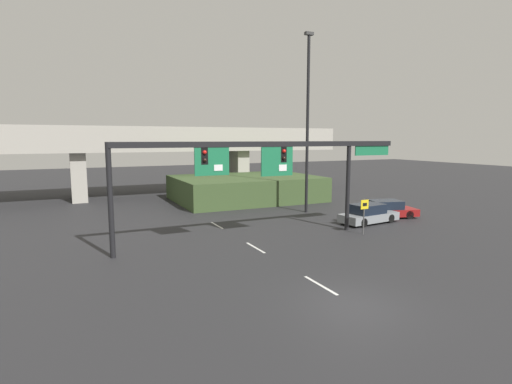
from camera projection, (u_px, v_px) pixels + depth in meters
name	position (u px, v px, depth m)	size (l,w,h in m)	color
ground_plane	(353.00, 304.00, 14.91)	(160.00, 160.00, 0.00)	#262628
lane_markings	(217.00, 225.00, 28.38)	(0.14, 28.19, 0.01)	silver
signal_gantry	(264.00, 160.00, 23.72)	(18.59, 0.44, 5.97)	black
speed_limit_sign	(364.00, 211.00, 25.51)	(0.60, 0.11, 2.31)	#4C4C4C
highway_light_pole_near	(308.00, 120.00, 32.55)	(0.70, 0.36, 14.53)	black
overpass_bridge	(161.00, 147.00, 43.64)	(40.02, 7.83, 7.34)	#A39E93
grass_embankment	(246.00, 188.00, 40.11)	(13.79, 10.00, 2.37)	#384C28
parked_sedan_near_right	(368.00, 214.00, 29.11)	(4.74, 2.36, 1.42)	gray
parked_sedan_mid_right	(387.00, 210.00, 31.14)	(4.80, 2.93, 1.36)	maroon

